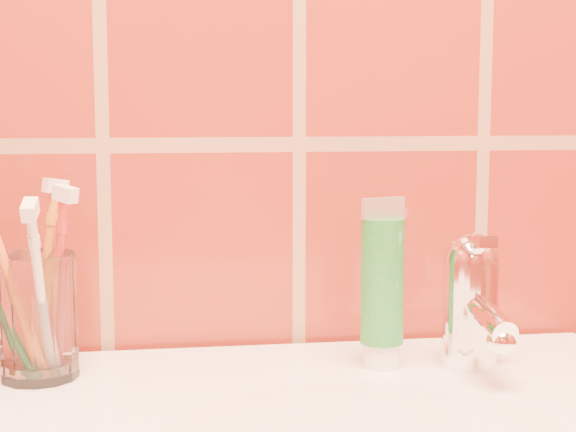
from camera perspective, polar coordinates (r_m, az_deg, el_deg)
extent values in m
cylinder|color=white|center=(0.77, -15.87, -6.26)|extent=(0.07, 0.07, 0.11)
cylinder|color=white|center=(0.79, 6.05, -8.89)|extent=(0.03, 0.03, 0.02)
cylinder|color=#1A6F26|center=(0.77, 6.11, -4.19)|extent=(0.04, 0.04, 0.11)
cube|color=beige|center=(0.76, 6.18, 0.52)|extent=(0.04, 0.00, 0.02)
cylinder|color=white|center=(0.79, 11.68, -6.19)|extent=(0.05, 0.05, 0.09)
sphere|color=white|center=(0.78, 11.77, -2.80)|extent=(0.05, 0.05, 0.05)
cylinder|color=white|center=(0.76, 12.69, -6.28)|extent=(0.02, 0.09, 0.03)
cube|color=white|center=(0.77, 12.11, -1.63)|extent=(0.02, 0.06, 0.01)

